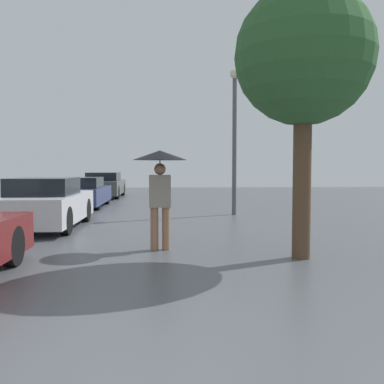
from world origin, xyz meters
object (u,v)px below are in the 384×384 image
object	(u,v)px
parked_car_second	(46,204)
parked_car_third	(80,193)
pedestrian	(160,172)
parked_car_farthest	(104,185)
tree	(304,58)
street_lamp	(235,126)

from	to	relation	value
parked_car_second	parked_car_third	world-z (taller)	parked_car_second
pedestrian	parked_car_farthest	size ratio (longest dim) A/B	0.41
parked_car_farthest	tree	xyz separation A→B (m)	(5.38, -15.11, 2.69)
parked_car_second	tree	distance (m)	7.09
parked_car_farthest	street_lamp	xyz separation A→B (m)	(5.33, -8.45, 2.24)
parked_car_third	street_lamp	world-z (taller)	street_lamp
tree	street_lamp	bearing A→B (deg)	90.42
pedestrian	street_lamp	bearing A→B (deg)	68.23
parked_car_second	parked_car_farthest	world-z (taller)	parked_car_farthest
parked_car_farthest	tree	size ratio (longest dim) A/B	1.01
street_lamp	pedestrian	bearing A→B (deg)	-111.77
parked_car_third	tree	bearing A→B (deg)	-60.19
tree	pedestrian	bearing A→B (deg)	159.59
pedestrian	parked_car_third	bearing A→B (deg)	109.84
tree	parked_car_second	bearing A→B (deg)	143.22
parked_car_third	street_lamp	xyz separation A→B (m)	(5.47, -2.97, 2.30)
parked_car_second	street_lamp	world-z (taller)	street_lamp
parked_car_second	parked_car_farthest	distance (m)	11.19
parked_car_third	tree	world-z (taller)	tree
pedestrian	parked_car_third	size ratio (longest dim) A/B	0.45
parked_car_second	pedestrian	bearing A→B (deg)	-46.50
pedestrian	parked_car_second	size ratio (longest dim) A/B	0.47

